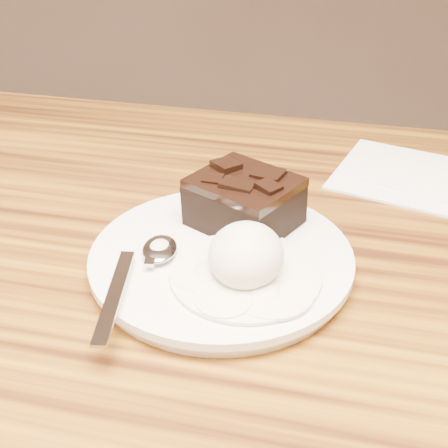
% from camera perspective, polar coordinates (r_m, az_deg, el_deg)
% --- Properties ---
extents(plate, '(0.22, 0.22, 0.02)m').
position_cam_1_polar(plate, '(0.51, -0.26, -3.53)').
color(plate, white).
rests_on(plate, dining_table).
extents(brownie, '(0.11, 0.10, 0.04)m').
position_cam_1_polar(brownie, '(0.53, 1.91, 1.81)').
color(brownie, black).
rests_on(brownie, plate).
extents(ice_cream_scoop, '(0.06, 0.06, 0.05)m').
position_cam_1_polar(ice_cream_scoop, '(0.47, 2.07, -2.92)').
color(ice_cream_scoop, white).
rests_on(ice_cream_scoop, plate).
extents(melt_puddle, '(0.12, 0.12, 0.00)m').
position_cam_1_polar(melt_puddle, '(0.48, 2.03, -4.78)').
color(melt_puddle, white).
rests_on(melt_puddle, plate).
extents(spoon, '(0.06, 0.17, 0.01)m').
position_cam_1_polar(spoon, '(0.50, -6.01, -2.48)').
color(spoon, silver).
rests_on(spoon, plate).
extents(napkin, '(0.16, 0.16, 0.01)m').
position_cam_1_polar(napkin, '(0.69, 16.35, 4.50)').
color(napkin, white).
rests_on(napkin, dining_table).
extents(crumb_a, '(0.01, 0.01, 0.00)m').
position_cam_1_polar(crumb_a, '(0.51, -5.20, -2.33)').
color(crumb_a, black).
rests_on(crumb_a, plate).
extents(crumb_b, '(0.01, 0.01, 0.00)m').
position_cam_1_polar(crumb_b, '(0.46, -2.25, -6.60)').
color(crumb_b, black).
rests_on(crumb_b, plate).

